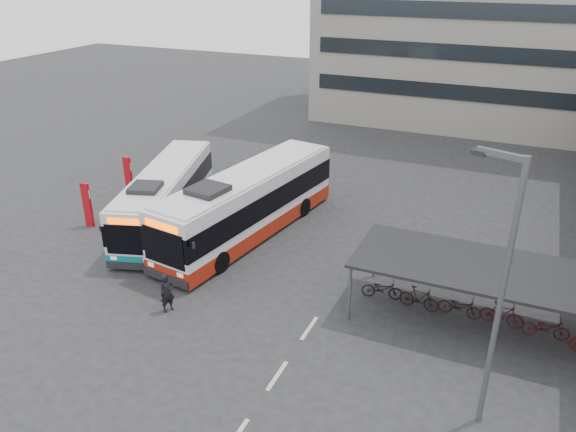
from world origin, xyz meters
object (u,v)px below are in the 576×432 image
at_px(bus_main, 249,204).
at_px(bus_teal, 166,197).
at_px(lamp_post, 500,283).
at_px(pedestrian, 167,293).

relative_size(bus_main, bus_teal, 1.13).
xyz_separation_m(bus_teal, lamp_post, (17.17, -8.15, 3.45)).
height_order(bus_main, bus_teal, bus_main).
bearing_deg(bus_teal, pedestrian, -72.33).
bearing_deg(bus_main, pedestrian, -79.46).
distance_m(bus_teal, lamp_post, 19.31).
height_order(bus_teal, lamp_post, lamp_post).
bearing_deg(lamp_post, pedestrian, -167.36).
xyz_separation_m(bus_main, pedestrian, (0.24, -7.64, -0.85)).
relative_size(bus_teal, lamp_post, 1.29).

